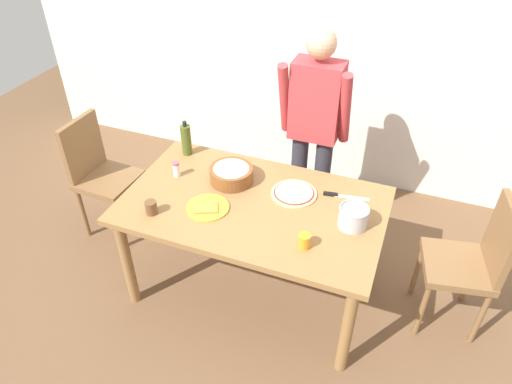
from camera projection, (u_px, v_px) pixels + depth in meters
ground at (253, 286)px, 3.34m from camera, size 8.00×8.00×0.00m
wall_back at (326, 33)px, 3.73m from camera, size 5.60×0.10×2.60m
dining_table at (253, 214)px, 2.94m from camera, size 1.60×0.96×0.76m
person_cook at (314, 125)px, 3.28m from camera, size 0.49×0.25×1.62m
chair_wooden_left at (99, 171)px, 3.53m from camera, size 0.42×0.42×0.95m
chair_wooden_right at (472, 260)px, 2.80m from camera, size 0.47×0.47×0.95m
pizza_raw_on_board at (294, 193)px, 2.94m from camera, size 0.29×0.29×0.02m
plate_with_slice at (207, 208)px, 2.83m from camera, size 0.26×0.26×0.02m
popcorn_bowl at (231, 173)px, 3.03m from camera, size 0.28×0.28×0.11m
olive_oil_bottle at (186, 140)px, 3.26m from camera, size 0.07×0.07×0.26m
steel_pot at (353, 217)px, 2.68m from camera, size 0.17×0.17×0.13m
cup_orange at (304, 241)px, 2.55m from camera, size 0.07×0.07×0.08m
cup_small_brown at (151, 208)px, 2.78m from camera, size 0.07×0.07×0.08m
salt_shaker at (176, 169)px, 3.08m from camera, size 0.04×0.04×0.11m
chef_knife at (341, 196)px, 2.93m from camera, size 0.29×0.07×0.02m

